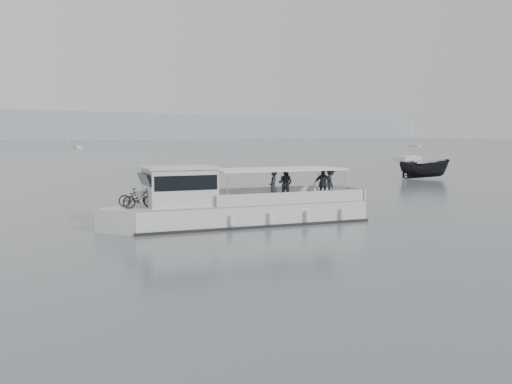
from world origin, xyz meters
TOP-DOWN VIEW (x-y plane):
  - ground at (0.00, 0.00)m, footprint 1400.00×1400.00m
  - tour_boat at (-1.51, -1.65)m, footprint 13.71×6.55m
  - dark_motorboat at (32.34, 10.96)m, footprint 5.50×4.69m

SIDE VIEW (x-z plane):
  - ground at x=0.00m, z-range 0.00..0.00m
  - tour_boat at x=-1.51m, z-range -1.94..3.83m
  - dark_motorboat at x=32.34m, z-range 0.00..2.05m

